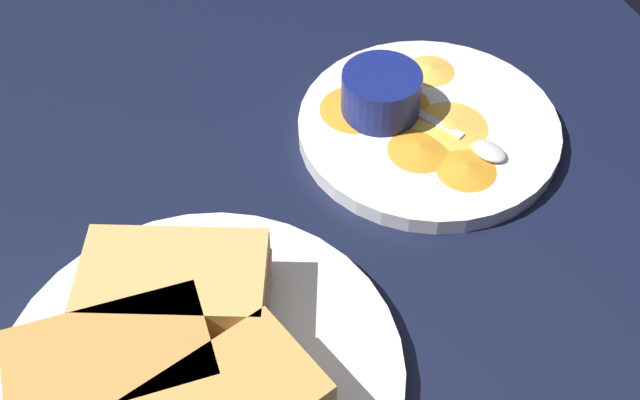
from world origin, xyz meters
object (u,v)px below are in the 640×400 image
ramekin_light_gravy (381,92)px  plate_sandwich_main (200,375)px  spoon_by_dark_ramekin (224,384)px  sandwich_half_far (114,371)px  plate_chips_companion (428,128)px  sandwich_half_near (181,287)px  spoon_by_gravy_ramekin (476,144)px

ramekin_light_gravy → plate_sandwich_main: bearing=-138.4°
plate_sandwich_main → spoon_by_dark_ramekin: (1.27, -1.92, 1.16)cm
sandwich_half_far → spoon_by_dark_ramekin: (6.68, -2.35, -2.04)cm
plate_chips_companion → ramekin_light_gravy: (-3.54, 2.95, 3.01)cm
sandwich_half_near → spoon_by_gravy_ramekin: 28.78cm
plate_chips_companion → spoon_by_gravy_ramekin: (2.31, -4.41, 1.16)cm
sandwich_half_near → plate_chips_companion: (25.51, 11.50, -3.20)cm
spoon_by_dark_ramekin → spoon_by_gravy_ramekin: bearing=28.1°
spoon_by_dark_ramekin → plate_chips_companion: (24.68, 18.83, -1.16)cm
spoon_by_dark_ramekin → ramekin_light_gravy: 30.41cm
plate_sandwich_main → sandwich_half_far: 6.30cm
plate_sandwich_main → ramekin_light_gravy: bearing=41.6°
spoon_by_dark_ramekin → spoon_by_gravy_ramekin: 30.60cm
spoon_by_dark_ramekin → spoon_by_gravy_ramekin: size_ratio=0.97×
plate_sandwich_main → spoon_by_dark_ramekin: bearing=-56.5°
spoon_by_gravy_ramekin → spoon_by_dark_ramekin: bearing=-151.9°
plate_chips_companion → sandwich_half_far: bearing=-152.3°
sandwich_half_far → spoon_by_dark_ramekin: sandwich_half_far is taller
sandwich_half_far → ramekin_light_gravy: sandwich_half_far is taller
plate_sandwich_main → ramekin_light_gravy: (22.41, 19.86, 3.01)cm
sandwich_half_near → sandwich_half_far: same height
plate_sandwich_main → sandwich_half_far: sandwich_half_far is taller
plate_chips_companion → ramekin_light_gravy: bearing=140.2°
spoon_by_dark_ramekin → ramekin_light_gravy: bearing=45.9°
plate_chips_companion → spoon_by_gravy_ramekin: 5.11cm
sandwich_half_far → spoon_by_gravy_ramekin: bearing=19.7°
ramekin_light_gravy → plate_chips_companion: bearing=-39.8°
plate_sandwich_main → spoon_by_gravy_ramekin: bearing=23.9°
plate_sandwich_main → sandwich_half_far: size_ratio=2.11×
plate_chips_companion → spoon_by_dark_ramekin: bearing=-142.7°
ramekin_light_gravy → spoon_by_gravy_ramekin: ramekin_light_gravy is taller
sandwich_half_far → spoon_by_dark_ramekin: bearing=-19.4°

